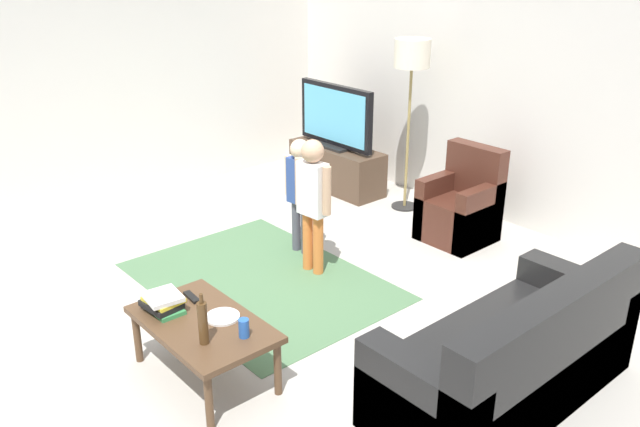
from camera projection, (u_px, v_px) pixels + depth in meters
The scene contains 17 objects.
ground at pixel (262, 310), 5.12m from camera, with size 7.80×7.80×0.00m, color #B2ADA3.
wall_back at pixel (505, 86), 6.43m from camera, with size 6.00×0.12×2.70m, color silver.
wall_left at pixel (83, 80), 6.71m from camera, with size 0.12×6.00×2.70m, color silver.
area_rug at pixel (261, 281), 5.56m from camera, with size 2.20×1.60×0.01m, color #4C724C.
tv_stand at pixel (336, 168), 7.59m from camera, with size 1.20×0.44×0.50m.
tv at pixel (336, 117), 7.35m from camera, with size 1.10×0.28×0.71m.
couch at pixel (516, 361), 4.00m from camera, with size 0.80×1.80×0.86m.
armchair at pixel (462, 209), 6.27m from camera, with size 0.60×0.60×0.90m.
floor_lamp at pixel (412, 63), 6.54m from camera, with size 0.36×0.36×1.78m.
child_near_tv at pixel (300, 186), 5.86m from camera, with size 0.36×0.17×1.07m.
child_center at pixel (313, 194), 5.47m from camera, with size 0.39×0.19×1.18m.
coffee_table at pixel (203, 328), 4.20m from camera, with size 1.00×0.60×0.42m.
book_stack at pixel (163, 302), 4.27m from camera, with size 0.28×0.24×0.12m.
bottle at pixel (203, 322), 3.90m from camera, with size 0.06×0.06×0.33m.
tv_remote at pixel (192, 297), 4.44m from camera, with size 0.17×0.05×0.02m, color black.
soda_can at pixel (244, 328), 3.99m from camera, with size 0.07×0.07×0.12m, color #2659B2.
plate at pixel (223, 317), 4.21m from camera, with size 0.22×0.22×0.02m.
Camera 1 is at (3.67, -2.57, 2.64)m, focal length 36.96 mm.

